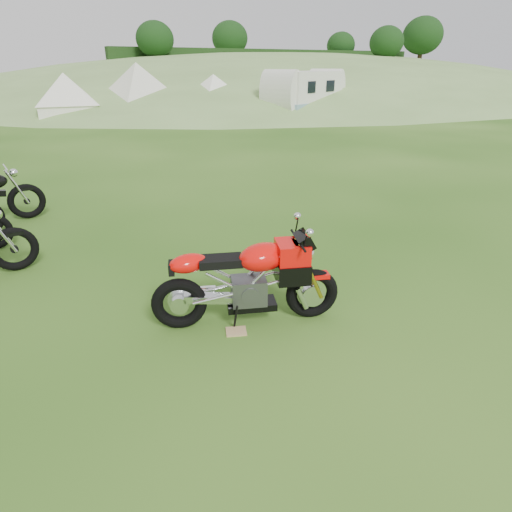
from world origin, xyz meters
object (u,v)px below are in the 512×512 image
tent_right (214,94)px  tent_mid (139,91)px  sport_motorcycle (247,275)px  plywood_board (236,331)px  tent_left (67,97)px  caravan (304,95)px

tent_right → tent_mid: bearing=146.4°
sport_motorcycle → plywood_board: sport_motorcycle is taller
tent_left → caravan: 12.81m
sport_motorcycle → tent_mid: 22.77m
tent_left → caravan: caravan is taller
sport_motorcycle → tent_mid: (4.36, 22.34, 0.78)m
plywood_board → caravan: caravan is taller
tent_left → caravan: size_ratio=0.54×
sport_motorcycle → caravan: size_ratio=0.39×
caravan → sport_motorcycle: bearing=-146.8°
tent_left → caravan: bearing=-15.7°
sport_motorcycle → tent_mid: tent_mid is taller
tent_mid → tent_left: bearing=167.2°
plywood_board → tent_left: size_ratio=0.08×
tent_left → tent_right: 7.96m
sport_motorcycle → plywood_board: bearing=-126.9°
plywood_board → tent_right: size_ratio=0.08×
tent_left → tent_right: bearing=-4.2°
plywood_board → tent_mid: tent_mid is taller
sport_motorcycle → tent_right: bearing=87.3°
sport_motorcycle → caravan: (12.40, 17.40, 0.64)m
tent_left → tent_right: tent_left is taller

